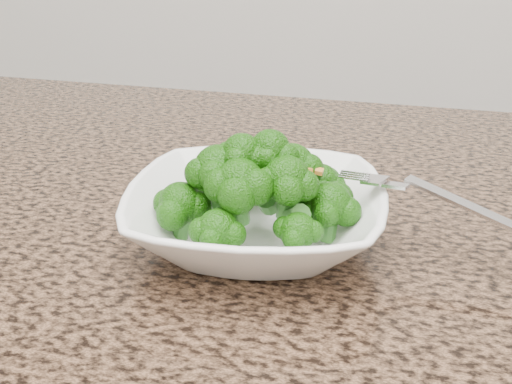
% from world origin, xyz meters
% --- Properties ---
extents(granite_counter, '(1.64, 1.04, 0.03)m').
position_xyz_m(granite_counter, '(0.00, 0.30, 0.89)').
color(granite_counter, brown).
rests_on(granite_counter, cabinet).
extents(bowl, '(0.26, 0.26, 0.05)m').
position_xyz_m(bowl, '(0.09, 0.32, 0.93)').
color(bowl, white).
rests_on(bowl, granite_counter).
extents(broccoli_pile, '(0.20, 0.20, 0.07)m').
position_xyz_m(broccoli_pile, '(0.09, 0.32, 0.99)').
color(broccoli_pile, '#1B5D0A').
rests_on(broccoli_pile, bowl).
extents(garlic_topping, '(0.12, 0.12, 0.01)m').
position_xyz_m(garlic_topping, '(0.09, 0.32, 1.03)').
color(garlic_topping, gold).
rests_on(garlic_topping, broccoli_pile).
extents(fork, '(0.17, 0.09, 0.01)m').
position_xyz_m(fork, '(0.21, 0.34, 0.96)').
color(fork, silver).
rests_on(fork, bowl).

